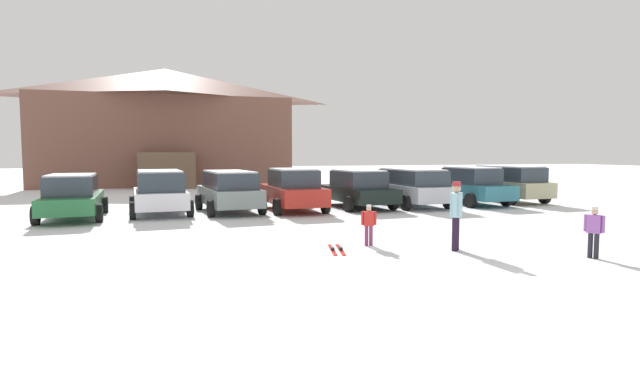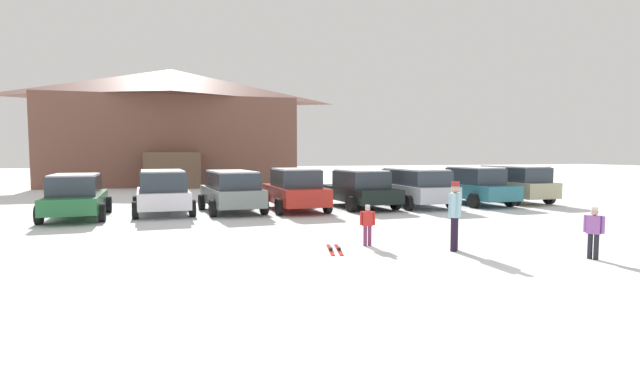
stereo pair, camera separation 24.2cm
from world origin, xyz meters
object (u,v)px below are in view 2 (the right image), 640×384
at_px(parked_grey_wagon, 232,190).
at_px(skier_adult_in_blue_parka, 455,212).
at_px(skier_child_in_purple_jacket, 594,230).
at_px(parked_green_coupe, 76,196).
at_px(parked_silver_wagon, 414,186).
at_px(parked_beige_suv, 513,183).
at_px(skier_child_in_red_jacket, 368,223).
at_px(pair_of_skis, 335,249).
at_px(parked_white_suv, 162,191).
at_px(parked_black_sedan, 359,189).
at_px(parked_teal_hatchback, 473,186).
at_px(ski_lodge, 172,126).
at_px(parked_red_sedan, 295,190).

height_order(parked_grey_wagon, skier_adult_in_blue_parka, skier_adult_in_blue_parka).
bearing_deg(skier_child_in_purple_jacket, parked_green_coupe, 138.28).
height_order(parked_silver_wagon, parked_beige_suv, parked_beige_suv).
distance_m(parked_beige_suv, skier_child_in_red_jacket, 13.89).
bearing_deg(parked_green_coupe, skier_child_in_purple_jacket, -41.72).
bearing_deg(pair_of_skis, parked_white_suv, 115.26).
distance_m(parked_black_sedan, skier_adult_in_blue_parka, 9.63).
height_order(skier_adult_in_blue_parka, pair_of_skis, skier_adult_in_blue_parka).
bearing_deg(skier_child_in_red_jacket, parked_grey_wagon, 106.48).
bearing_deg(parked_grey_wagon, pair_of_skis, -80.25).
height_order(parked_white_suv, parked_teal_hatchback, parked_teal_hatchback).
distance_m(parked_teal_hatchback, parked_beige_suv, 2.47).
bearing_deg(parked_black_sedan, ski_lodge, 111.36).
bearing_deg(ski_lodge, skier_child_in_purple_jacket, -74.00).
height_order(ski_lodge, parked_beige_suv, ski_lodge).
xyz_separation_m(parked_grey_wagon, parked_red_sedan, (2.52, -0.25, -0.03)).
height_order(parked_red_sedan, parked_black_sedan, parked_red_sedan).
bearing_deg(parked_silver_wagon, parked_black_sedan, 175.02).
relative_size(parked_white_suv, skier_adult_in_blue_parka, 2.47).
xyz_separation_m(parked_green_coupe, parked_black_sedan, (11.06, 0.34, 0.01)).
bearing_deg(parked_silver_wagon, parked_beige_suv, 4.26).
xyz_separation_m(parked_beige_suv, skier_child_in_purple_jacket, (-6.72, -11.47, -0.28)).
bearing_deg(parked_black_sedan, parked_green_coupe, -178.23).
height_order(parked_beige_suv, pair_of_skis, parked_beige_suv).
distance_m(parked_red_sedan, skier_child_in_purple_jacket, 11.73).
bearing_deg(pair_of_skis, parked_red_sedan, 82.92).
height_order(parked_green_coupe, pair_of_skis, parked_green_coupe).
bearing_deg(parked_white_suv, parked_black_sedan, -0.18).
distance_m(parked_silver_wagon, parked_teal_hatchback, 2.98).
distance_m(parked_red_sedan, parked_black_sedan, 2.96).
height_order(ski_lodge, skier_child_in_red_jacket, ski_lodge).
bearing_deg(ski_lodge, parked_teal_hatchback, -56.31).
xyz_separation_m(parked_grey_wagon, parked_black_sedan, (5.46, 0.06, -0.07)).
xyz_separation_m(parked_red_sedan, skier_child_in_purple_jacket, (4.14, -10.97, -0.21)).
relative_size(parked_grey_wagon, parked_silver_wagon, 0.95).
distance_m(parked_green_coupe, parked_grey_wagon, 5.61).
bearing_deg(parked_black_sedan, parked_beige_suv, 1.34).
height_order(parked_beige_suv, skier_adult_in_blue_parka, parked_beige_suv).
height_order(parked_silver_wagon, parked_teal_hatchback, parked_teal_hatchback).
relative_size(parked_green_coupe, parked_silver_wagon, 1.03).
height_order(parked_green_coupe, parked_silver_wagon, parked_silver_wagon).
xyz_separation_m(parked_red_sedan, parked_silver_wagon, (5.45, 0.09, 0.03)).
relative_size(parked_red_sedan, skier_child_in_red_jacket, 4.25).
bearing_deg(pair_of_skis, parked_beige_suv, 36.69).
height_order(parked_silver_wagon, skier_child_in_purple_jacket, parked_silver_wagon).
bearing_deg(parked_black_sedan, pair_of_skis, -114.62).
height_order(parked_grey_wagon, parked_red_sedan, parked_red_sedan).
distance_m(parked_green_coupe, skier_child_in_purple_jacket, 16.44).
height_order(parked_white_suv, parked_red_sedan, parked_red_sedan).
xyz_separation_m(parked_red_sedan, parked_beige_suv, (10.87, 0.50, 0.07)).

